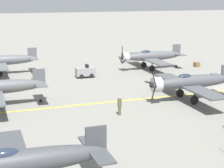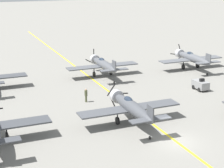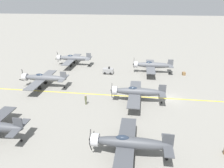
# 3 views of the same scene
# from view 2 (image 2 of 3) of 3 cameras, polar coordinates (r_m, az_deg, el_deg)

# --- Properties ---
(ground_plane) EXTENTS (400.00, 400.00, 0.00)m
(ground_plane) POSITION_cam_2_polar(r_m,az_deg,el_deg) (38.93, 9.77, -8.66)
(ground_plane) COLOR gray
(taxiway_stripe) EXTENTS (0.30, 160.00, 0.01)m
(taxiway_stripe) POSITION_cam_2_polar(r_m,az_deg,el_deg) (38.93, 9.77, -8.65)
(taxiway_stripe) COLOR yellow
(taxiway_stripe) RESTS_ON ground
(airplane_mid_center) EXTENTS (12.00, 9.98, 3.65)m
(airplane_mid_center) POSITION_cam_2_polar(r_m,az_deg,el_deg) (42.04, 2.92, -3.51)
(airplane_mid_center) COLOR #4B4E53
(airplane_mid_center) RESTS_ON ground
(airplane_far_right) EXTENTS (12.00, 9.98, 3.72)m
(airplane_far_right) POSITION_cam_2_polar(r_m,az_deg,el_deg) (67.52, 12.12, 3.89)
(airplane_far_right) COLOR #595B60
(airplane_far_right) RESTS_ON ground
(airplane_far_center) EXTENTS (12.00, 9.98, 3.80)m
(airplane_far_center) POSITION_cam_2_polar(r_m,az_deg,el_deg) (61.29, -1.33, 2.98)
(airplane_far_center) COLOR #54575C
(airplane_far_center) RESTS_ON ground
(tow_tractor) EXTENTS (1.57, 2.60, 1.79)m
(tow_tractor) POSITION_cam_2_polar(r_m,az_deg,el_deg) (55.98, 13.34, -0.10)
(tow_tractor) COLOR gray
(tow_tractor) RESTS_ON ground
(ground_crew_walking) EXTENTS (0.40, 0.40, 1.84)m
(ground_crew_walking) POSITION_cam_2_polar(r_m,az_deg,el_deg) (49.43, -3.99, -1.65)
(ground_crew_walking) COLOR #515638
(ground_crew_walking) RESTS_ON ground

